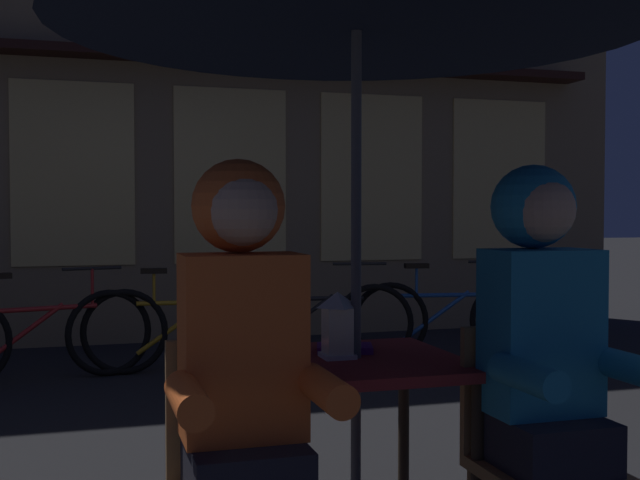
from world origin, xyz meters
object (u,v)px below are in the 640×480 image
at_px(lantern, 337,323).
at_px(person_left_hooded, 244,356).
at_px(person_right_hooded, 545,340).
at_px(cafe_table, 356,387).
at_px(bicycle_fourth, 312,323).
at_px(bicycle_fifth, 449,318).
at_px(bicycle_third, 191,328).
at_px(chair_left, 240,475).
at_px(book, 345,348).
at_px(chair_right, 534,447).
at_px(bicycle_second, 39,336).

distance_m(lantern, person_left_hooded, 0.61).
distance_m(lantern, person_right_hooded, 0.70).
distance_m(cafe_table, person_left_hooded, 0.67).
bearing_deg(bicycle_fourth, cafe_table, -103.65).
bearing_deg(bicycle_fifth, lantern, -121.22).
xyz_separation_m(bicycle_third, bicycle_fifth, (2.16, -0.07, 0.00)).
xyz_separation_m(person_left_hooded, bicycle_fourth, (1.35, 4.00, -0.50)).
height_order(lantern, chair_left, lantern).
distance_m(lantern, book, 0.17).
xyz_separation_m(chair_right, bicycle_second, (-1.70, 3.86, -0.14)).
height_order(chair_right, bicycle_third, chair_right).
bearing_deg(chair_left, person_right_hooded, -3.39).
bearing_deg(person_right_hooded, book, 130.92).
xyz_separation_m(lantern, chair_right, (0.54, -0.38, -0.37)).
height_order(lantern, bicycle_fourth, lantern).
xyz_separation_m(cafe_table, lantern, (-0.06, 0.01, 0.22)).
bearing_deg(chair_right, person_left_hooded, -176.61).
bearing_deg(cafe_table, lantern, 167.43).
xyz_separation_m(cafe_table, bicycle_fourth, (0.87, 3.58, -0.29)).
relative_size(cafe_table, bicycle_fourth, 0.45).
bearing_deg(bicycle_fourth, chair_right, -95.63).
bearing_deg(bicycle_fifth, book, -121.25).
relative_size(cafe_table, person_right_hooded, 0.53).
xyz_separation_m(cafe_table, book, (0.00, 0.13, 0.11)).
distance_m(person_right_hooded, bicycle_third, 4.08).
height_order(chair_left, person_right_hooded, person_right_hooded).
bearing_deg(bicycle_fourth, bicycle_fifth, -3.36).
bearing_deg(chair_left, person_left_hooded, -90.00).
bearing_deg(bicycle_second, chair_left, -79.08).
relative_size(chair_left, chair_right, 1.00).
height_order(lantern, bicycle_second, lantern).
height_order(cafe_table, bicycle_fourth, bicycle_fourth).
xyz_separation_m(chair_right, person_right_hooded, (0.00, -0.06, 0.36)).
relative_size(person_left_hooded, bicycle_fourth, 0.84).
distance_m(chair_right, person_left_hooded, 1.03).
bearing_deg(bicycle_fourth, person_left_hooded, -108.62).
xyz_separation_m(chair_left, person_left_hooded, (-0.00, -0.06, 0.36)).
bearing_deg(person_left_hooded, chair_left, 90.00).
height_order(chair_left, chair_right, same).
bearing_deg(person_right_hooded, person_left_hooded, 180.00).
bearing_deg(cafe_table, person_right_hooded, -41.57).
relative_size(bicycle_fifth, book, 8.34).
distance_m(cafe_table, chair_right, 0.62).
relative_size(chair_right, bicycle_fifth, 0.52).
xyz_separation_m(chair_left, chair_right, (0.96, 0.00, 0.00)).
relative_size(bicycle_third, bicycle_fifth, 1.01).
xyz_separation_m(bicycle_fourth, book, (-0.87, -3.45, 0.41)).
height_order(lantern, bicycle_third, lantern).
xyz_separation_m(lantern, bicycle_third, (-0.04, 3.56, -0.51)).
bearing_deg(person_left_hooded, lantern, 46.55).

